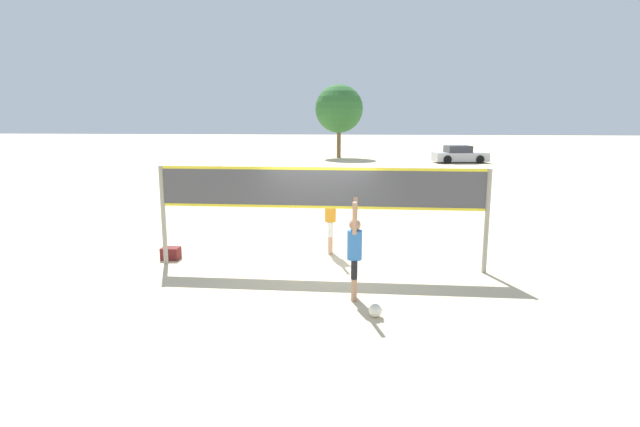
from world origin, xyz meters
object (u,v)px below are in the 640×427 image
volleyball_net (320,195)px  parked_car_near (460,155)px  player_spiker (355,248)px  tree_left_cluster (339,109)px  player_blocker (330,212)px  gear_bag (171,253)px  volleyball (375,311)px

volleyball_net → parked_car_near: volleyball_net is taller
player_spiker → tree_left_cluster: size_ratio=0.30×
player_blocker → gear_bag: (-3.88, -0.94, -0.93)m
player_spiker → gear_bag: (-4.60, 2.34, -0.87)m
volleyball_net → player_spiker: 2.26m
parked_car_near → volleyball: bearing=-111.6°
player_spiker → volleyball: bearing=-154.5°
player_spiker → parked_car_near: size_ratio=0.44×
player_spiker → player_blocker: size_ratio=0.95×
volleyball → tree_left_cluster: (-2.90, 36.45, 4.17)m
player_blocker → gear_bag: 4.10m
volleyball_net → volleyball: size_ratio=32.24×
parked_car_near → tree_left_cluster: size_ratio=0.69×
volleyball_net → tree_left_cluster: bearing=92.8°
tree_left_cluster → player_spiker: bearing=-86.0°
player_blocker → volleyball: player_blocker is taller
parked_car_near → tree_left_cluster: (-9.85, 4.22, 3.69)m
volleyball → tree_left_cluster: tree_left_cluster is taller
volleyball_net → tree_left_cluster: (-1.64, 33.63, 2.58)m
volleyball → parked_car_near: 32.97m
player_blocker → volleyball: 4.38m
gear_bag → parked_car_near: parked_car_near is taller
volleyball_net → parked_car_near: (8.21, 29.40, -1.10)m
tree_left_cluster → volleyball_net: bearing=-87.2°
player_spiker → tree_left_cluster: 35.84m
player_blocker → tree_left_cluster: (-1.78, 32.33, 3.21)m
parked_car_near → tree_left_cluster: bearing=147.4°
volleyball_net → parked_car_near: bearing=74.4°
volleyball_net → parked_car_near: size_ratio=1.71×
volleyball_net → player_blocker: 1.45m
player_spiker → parked_car_near: bearing=-13.2°
player_spiker → gear_bag: size_ratio=4.55×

